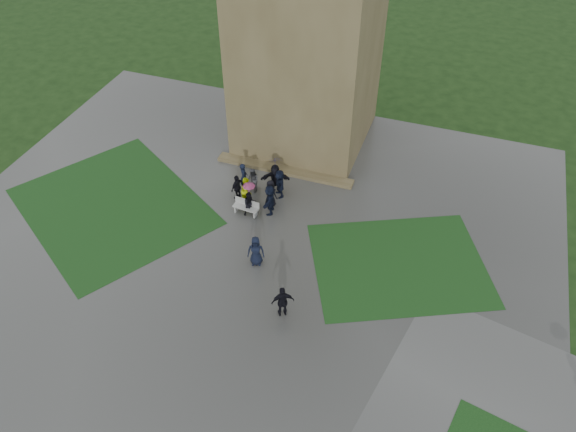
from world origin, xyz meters
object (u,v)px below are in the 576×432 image
(tower, at_px, (309,7))
(bench, at_px, (246,207))
(pedestrian_mid, at_px, (256,251))
(pedestrian_near, at_px, (283,302))

(tower, xyz_separation_m, bench, (-0.76, -8.88, -8.52))
(pedestrian_mid, xyz_separation_m, pedestrian_near, (2.49, -2.74, 0.03))
(tower, height_order, pedestrian_near, tower)
(pedestrian_near, bearing_deg, bench, -84.31)
(bench, distance_m, pedestrian_near, 7.76)
(pedestrian_mid, height_order, pedestrian_near, pedestrian_near)
(tower, relative_size, pedestrian_mid, 9.82)
(tower, height_order, bench, tower)
(tower, relative_size, bench, 11.35)
(bench, xyz_separation_m, pedestrian_mid, (2.04, -3.54, 0.45))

